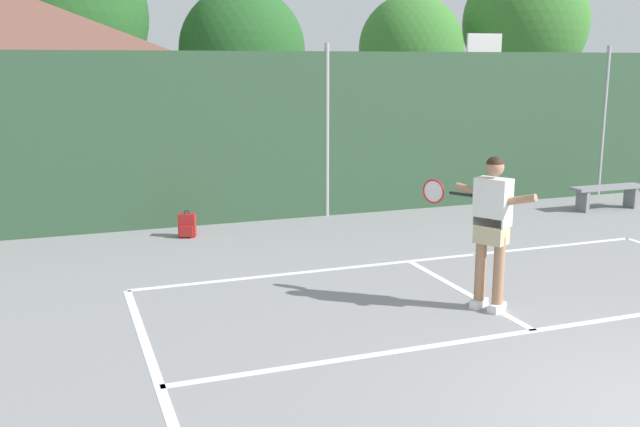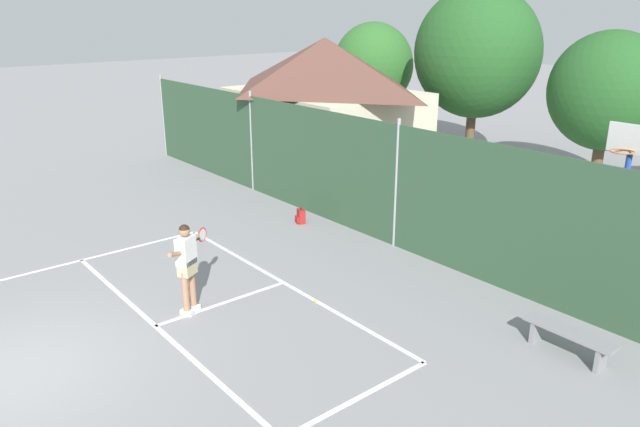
{
  "view_description": "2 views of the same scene",
  "coord_description": "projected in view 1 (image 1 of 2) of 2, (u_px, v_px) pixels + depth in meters",
  "views": [
    {
      "loc": [
        -4.84,
        -3.81,
        2.93
      ],
      "look_at": [
        -1.28,
        5.9,
        0.75
      ],
      "focal_mm": 40.58,
      "sensor_mm": 36.0,
      "label": 1
    },
    {
      "loc": [
        9.81,
        -1.51,
        5.73
      ],
      "look_at": [
        -1.05,
        7.41,
        0.93
      ],
      "focal_mm": 33.62,
      "sensor_mm": 36.0,
      "label": 2
    }
  ],
  "objects": [
    {
      "name": "tennis_ball",
      "position": [
        478.0,
        253.0,
        11.14
      ],
      "size": [
        0.07,
        0.07,
        0.07
      ],
      "primitive_type": "sphere",
      "color": "#CCE033",
      "rests_on": "ground"
    },
    {
      "name": "tennis_player",
      "position": [
        491.0,
        219.0,
        8.49
      ],
      "size": [
        0.83,
        1.23,
        1.85
      ],
      "color": "silver",
      "rests_on": "ground"
    },
    {
      "name": "chainlink_fence",
      "position": [
        327.0,
        135.0,
        13.68
      ],
      "size": [
        26.09,
        0.09,
        3.26
      ],
      "color": "#2D4C33",
      "rests_on": "ground"
    },
    {
      "name": "basketball_hoop",
      "position": [
        481.0,
        88.0,
        16.84
      ],
      "size": [
        0.9,
        0.67,
        3.55
      ],
      "color": "#284CB2",
      "rests_on": "ground"
    },
    {
      "name": "backpack_red",
      "position": [
        187.0,
        226.0,
        12.25
      ],
      "size": [
        0.33,
        0.31,
        0.46
      ],
      "color": "maroon",
      "rests_on": "ground"
    },
    {
      "name": "courtside_bench",
      "position": [
        608.0,
        192.0,
        14.5
      ],
      "size": [
        1.6,
        0.36,
        0.48
      ],
      "color": "gray",
      "rests_on": "ground"
    },
    {
      "name": "treeline_backdrop",
      "position": [
        235.0,
        31.0,
        21.6
      ],
      "size": [
        24.97,
        4.42,
        6.62
      ],
      "color": "brown",
      "rests_on": "ground"
    }
  ]
}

